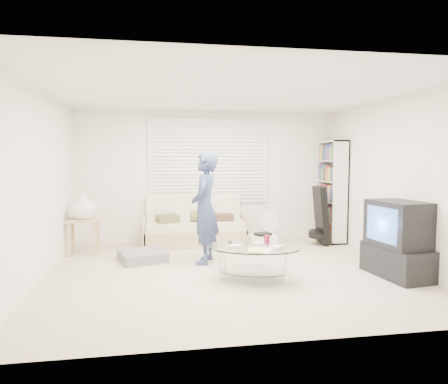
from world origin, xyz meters
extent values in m
plane|color=tan|center=(0.00, 0.00, 0.00)|extent=(5.00, 5.00, 0.00)
cube|color=white|center=(0.00, 2.25, 1.25)|extent=(5.00, 0.02, 2.50)
cube|color=white|center=(0.00, -2.25, 1.25)|extent=(5.00, 0.02, 2.50)
cube|color=white|center=(-2.50, 0.00, 1.25)|extent=(0.02, 4.50, 2.50)
cube|color=white|center=(2.50, 0.00, 1.25)|extent=(0.02, 4.50, 2.50)
cube|color=white|center=(0.00, 0.00, 2.50)|extent=(5.00, 4.50, 0.02)
cube|color=white|center=(0.00, 2.22, 1.55)|extent=(2.32, 0.06, 1.62)
cube|color=black|center=(0.00, 2.21, 1.55)|extent=(2.20, 0.01, 1.50)
cube|color=silver|center=(0.00, 2.18, 1.55)|extent=(2.16, 0.04, 1.50)
cube|color=silver|center=(0.00, 2.20, 1.55)|extent=(2.32, 0.08, 1.62)
cube|color=#D3B477|center=(-0.31, 1.83, 0.15)|extent=(1.85, 0.74, 0.30)
cube|color=beige|center=(-0.31, 1.81, 0.37)|extent=(1.78, 0.69, 0.15)
cube|color=beige|center=(-0.31, 2.13, 0.65)|extent=(1.78, 0.21, 0.57)
cube|color=#D3B477|center=(-1.24, 1.83, 0.26)|extent=(0.06, 0.74, 0.52)
cube|color=#D3B477|center=(0.61, 1.83, 0.26)|extent=(0.06, 0.74, 0.52)
cube|color=#52592A|center=(-0.82, 1.78, 0.51)|extent=(0.44, 0.44, 0.13)
cylinder|color=#52592A|center=(-0.18, 1.75, 0.55)|extent=(0.46, 0.20, 0.20)
cube|color=#413120|center=(0.24, 1.81, 0.50)|extent=(0.39, 0.39, 0.11)
cube|color=slate|center=(-1.24, 0.80, 0.07)|extent=(0.83, 0.83, 0.15)
cube|color=#D3B477|center=(-2.22, 1.42, 0.57)|extent=(0.52, 0.42, 0.04)
cube|color=#D3B477|center=(-2.43, 1.26, 0.28)|extent=(0.04, 0.04, 0.56)
cube|color=#D3B477|center=(-2.01, 1.26, 0.28)|extent=(0.04, 0.04, 0.56)
cube|color=#D3B477|center=(-2.43, 1.57, 0.28)|extent=(0.04, 0.04, 0.56)
cube|color=#D3B477|center=(-2.01, 1.57, 0.28)|extent=(0.04, 0.04, 0.56)
imported|color=white|center=(-2.22, 1.42, 0.81)|extent=(0.42, 0.42, 0.44)
cube|color=white|center=(2.33, 1.78, 0.97)|extent=(0.31, 0.82, 1.94)
cube|color=black|center=(1.99, 1.44, 0.56)|extent=(0.23, 0.39, 1.07)
cylinder|color=black|center=(1.95, 1.44, 0.20)|extent=(0.39, 0.39, 0.14)
cylinder|color=white|center=(1.03, 1.59, 0.01)|extent=(0.24, 0.24, 0.03)
cylinder|color=white|center=(1.03, 1.59, 0.17)|extent=(0.03, 0.03, 0.31)
cylinder|color=white|center=(1.03, 1.59, 0.42)|extent=(0.37, 0.20, 0.36)
cylinder|color=white|center=(1.03, 1.59, 0.42)|extent=(0.10, 0.08, 0.09)
cube|color=white|center=(0.79, 1.13, 0.14)|extent=(0.47, 0.34, 0.27)
cube|color=black|center=(0.79, 1.13, 0.30)|extent=(0.31, 0.27, 0.05)
cube|color=black|center=(2.20, -0.62, 0.21)|extent=(0.61, 1.00, 0.42)
cube|color=black|center=(2.20, -0.62, 0.73)|extent=(0.62, 0.85, 0.61)
cube|color=#548DDC|center=(1.95, -0.65, 0.73)|extent=(0.09, 0.61, 0.46)
ellipsoid|color=silver|center=(0.24, -0.47, 0.44)|extent=(1.38, 1.09, 0.02)
ellipsoid|color=silver|center=(0.24, -0.47, 0.13)|extent=(1.05, 0.83, 0.01)
cylinder|color=silver|center=(-0.23, -0.58, 0.21)|extent=(0.03, 0.03, 0.42)
cylinder|color=silver|center=(0.57, -0.82, 0.21)|extent=(0.03, 0.03, 0.42)
cylinder|color=silver|center=(-0.08, -0.12, 0.21)|extent=(0.03, 0.03, 0.42)
cylinder|color=silver|center=(0.71, -0.37, 0.21)|extent=(0.03, 0.03, 0.42)
cube|color=white|center=(-0.01, -0.48, 0.46)|extent=(0.17, 0.12, 0.04)
cube|color=white|center=(0.33, -0.38, 0.46)|extent=(0.19, 0.19, 0.04)
cube|color=white|center=(0.52, -0.61, 0.46)|extent=(0.19, 0.19, 0.04)
cylinder|color=silver|center=(0.22, -0.26, 0.50)|extent=(0.07, 0.07, 0.11)
cylinder|color=#C11746|center=(0.46, -0.31, 0.51)|extent=(0.07, 0.07, 0.12)
cube|color=black|center=(-0.03, -0.25, 0.46)|extent=(0.08, 0.19, 0.02)
cube|color=white|center=(0.29, -0.69, 0.45)|extent=(0.37, 0.40, 0.01)
cube|color=#CCBF5B|center=(0.23, -0.70, 0.46)|extent=(0.28, 0.34, 0.01)
imported|color=navy|center=(-0.28, 0.53, 0.85)|extent=(0.57, 0.71, 1.69)
camera|label=1|loc=(-0.97, -5.47, 1.60)|focal=32.00mm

